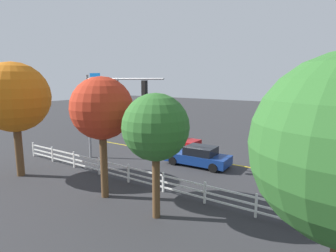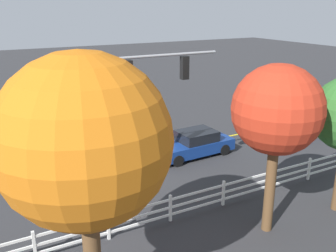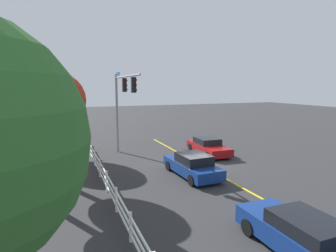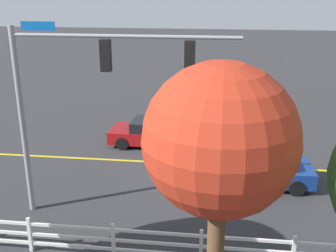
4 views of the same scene
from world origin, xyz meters
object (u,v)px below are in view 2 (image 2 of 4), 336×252
object	(u,v)px
car_2	(194,144)
tree_2	(84,142)
tree_1	(277,111)
car_0	(96,138)
car_1	(307,123)

from	to	relation	value
car_2	tree_2	distance (m)	12.86
car_2	tree_1	world-z (taller)	tree_1
car_0	tree_2	size ratio (longest dim) A/B	0.66
car_1	car_2	bearing A→B (deg)	-1.87
car_1	car_2	distance (m)	8.75
car_2	tree_1	bearing A→B (deg)	76.30
car_0	tree_2	world-z (taller)	tree_2
car_1	tree_2	bearing A→B (deg)	25.42
car_0	car_1	xyz separation A→B (m)	(-13.34, 4.09, 0.05)
tree_1	car_0	bearing A→B (deg)	-75.04
tree_1	tree_2	size ratio (longest dim) A/B	0.87
car_2	tree_2	xyz separation A→B (m)	(8.61, 8.47, 4.42)
car_2	tree_1	xyz separation A→B (m)	(1.54, 7.70, 4.06)
car_0	tree_2	bearing A→B (deg)	-105.72
car_0	tree_1	bearing A→B (deg)	-72.60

